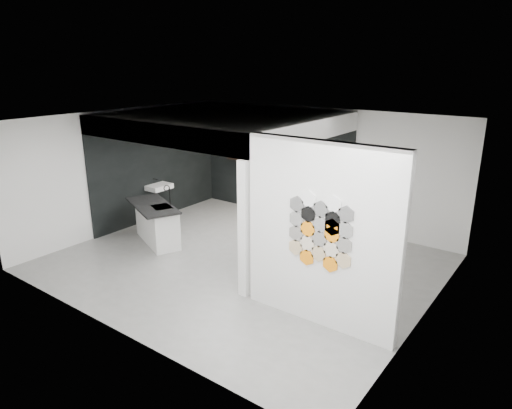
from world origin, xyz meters
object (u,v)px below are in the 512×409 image
(bottle_dark, at_px, (260,159))
(kitchen_island, at_px, (157,223))
(partition_panel, at_px, (321,236))
(glass_vase, at_px, (322,169))
(utensil_cup, at_px, (251,159))
(wall_basin, at_px, (159,187))
(stockpot, at_px, (249,157))
(glass_bowl, at_px, (322,170))
(kettle, at_px, (316,168))

(bottle_dark, bearing_deg, kitchen_island, -99.32)
(partition_panel, relative_size, bottle_dark, 19.84)
(glass_vase, xyz_separation_m, bottle_dark, (-1.82, 0.00, 0.01))
(kitchen_island, bearing_deg, partition_panel, 14.29)
(glass_vase, height_order, utensil_cup, glass_vase)
(kitchen_island, height_order, bottle_dark, bottle_dark)
(partition_panel, distance_m, wall_basin, 5.78)
(stockpot, relative_size, glass_bowl, 1.42)
(kitchen_island, xyz_separation_m, stockpot, (0.16, 3.13, 0.95))
(wall_basin, xyz_separation_m, kettle, (3.22, 2.07, 0.54))
(wall_basin, height_order, kitchen_island, kitchen_island)
(glass_bowl, relative_size, utensil_cup, 1.37)
(glass_bowl, height_order, glass_vase, glass_vase)
(kitchen_island, relative_size, glass_bowl, 12.98)
(kitchen_island, bearing_deg, bottle_dark, 104.50)
(wall_basin, relative_size, stockpot, 3.03)
(kitchen_island, height_order, utensil_cup, utensil_cup)
(kettle, distance_m, utensil_cup, 1.93)
(partition_panel, xyz_separation_m, utensil_cup, (-4.18, 3.87, -0.03))
(stockpot, relative_size, bottle_dark, 1.40)
(glass_vase, bearing_deg, kitchen_island, -126.72)
(wall_basin, bearing_deg, partition_panel, -18.23)
(glass_bowl, distance_m, bottle_dark, 1.82)
(partition_panel, height_order, glass_vase, partition_panel)
(utensil_cup, bearing_deg, partition_panel, -42.75)
(kitchen_island, relative_size, utensil_cup, 17.75)
(stockpot, bearing_deg, kitchen_island, -92.91)
(stockpot, xyz_separation_m, bottle_dark, (0.35, 0.00, -0.01))
(stockpot, bearing_deg, glass_vase, 0.00)
(partition_panel, relative_size, utensil_cup, 27.52)
(kettle, height_order, utensil_cup, kettle)
(partition_panel, distance_m, kettle, 4.47)
(wall_basin, height_order, glass_vase, glass_vase)
(stockpot, height_order, bottle_dark, stockpot)
(kitchen_island, distance_m, utensil_cup, 3.27)
(stockpot, distance_m, utensil_cup, 0.07)
(glass_bowl, relative_size, bottle_dark, 0.99)
(stockpot, distance_m, bottle_dark, 0.35)
(glass_bowl, bearing_deg, kettle, 180.00)
(wall_basin, height_order, bottle_dark, bottle_dark)
(partition_panel, height_order, stockpot, partition_panel)
(kettle, height_order, glass_vase, kettle)
(partition_panel, xyz_separation_m, wall_basin, (-5.46, 1.80, -0.55))
(kettle, bearing_deg, partition_panel, -57.90)
(partition_panel, bearing_deg, stockpot, 137.70)
(wall_basin, height_order, glass_bowl, glass_bowl)
(wall_basin, xyz_separation_m, glass_bowl, (3.39, 2.07, 0.52))
(partition_panel, height_order, bottle_dark, partition_panel)
(kitchen_island, xyz_separation_m, glass_bowl, (2.33, 3.13, 0.92))
(wall_basin, relative_size, kitchen_island, 0.33)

